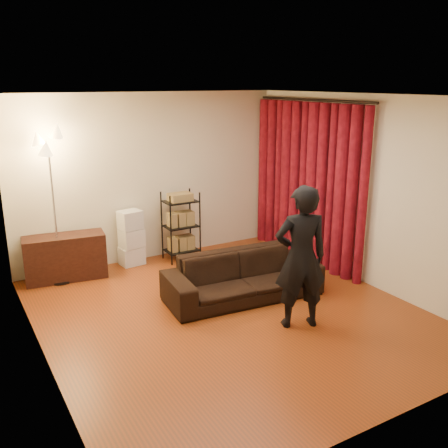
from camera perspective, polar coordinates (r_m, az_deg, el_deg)
floor at (r=6.48m, az=0.58°, el=-10.15°), size 5.00×5.00×0.00m
ceiling at (r=5.82m, az=0.65°, el=14.44°), size 5.00×5.00×0.00m
wall_back at (r=8.21m, az=-8.38°, el=5.27°), size 5.00×0.00×5.00m
wall_front at (r=4.17m, az=18.56°, el=-6.14°), size 5.00×0.00×5.00m
wall_left at (r=5.27m, az=-20.92°, el=-1.74°), size 0.00×5.00×5.00m
wall_right at (r=7.39m, az=15.82°, el=3.63°), size 0.00×5.00×5.00m
curtain_rod at (r=7.99m, az=10.08°, el=13.80°), size 0.04×2.65×0.04m
curtain at (r=8.13m, az=9.52°, el=4.58°), size 0.22×2.65×2.55m
sofa at (r=6.81m, az=2.18°, el=-6.00°), size 2.18×1.02×0.62m
person at (r=5.93m, az=8.76°, el=-3.80°), size 0.74×0.61×1.74m
media_cabinet at (r=7.79m, az=-17.68°, el=-3.64°), size 1.21×0.59×0.68m
storage_boxes at (r=8.10m, az=-10.55°, el=-1.55°), size 0.40×0.34×0.90m
wire_shelf at (r=8.19m, az=-4.95°, el=-0.24°), size 0.59×0.47×1.14m
floor_lamp at (r=7.48m, az=-18.85°, el=1.61°), size 0.42×0.42×2.21m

